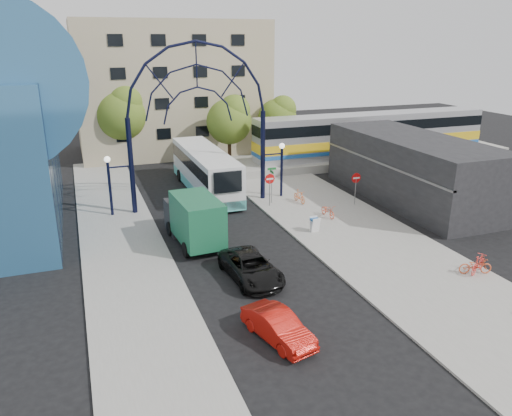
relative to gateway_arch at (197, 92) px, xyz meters
name	(u,v)px	position (x,y,z in m)	size (l,w,h in m)	color
ground	(269,287)	(0.00, -14.00, -8.56)	(120.00, 120.00, 0.00)	black
sidewalk_east	(362,238)	(8.00, -10.00, -8.50)	(8.00, 56.00, 0.12)	gray
plaza_west	(127,259)	(-6.50, -8.00, -8.50)	(5.00, 50.00, 0.12)	gray
gateway_arch	(197,92)	(0.00, 0.00, 0.00)	(13.64, 0.44, 12.10)	black
stop_sign	(270,182)	(4.80, -2.00, -6.56)	(0.80, 0.07, 2.50)	slate
do_not_enter_sign	(356,181)	(11.00, -4.00, -6.58)	(0.76, 0.07, 2.48)	slate
street_name_sign	(272,178)	(5.20, -1.40, -6.43)	(0.70, 0.70, 2.80)	slate
sandwich_board	(315,223)	(5.60, -8.02, -7.81)	(0.55, 0.61, 0.99)	white
commercial_block_east	(412,169)	(16.00, -4.00, -6.06)	(6.00, 16.00, 5.00)	black
apartment_block	(170,87)	(2.00, 20.97, -1.55)	(20.00, 12.10, 14.00)	tan
train_platform	(370,158)	(20.00, 8.00, -8.16)	(32.00, 5.00, 0.80)	gray
train_car	(372,134)	(20.00, 8.00, -5.66)	(25.10, 3.05, 4.20)	#B7B7BC
tree_north_a	(230,119)	(6.12, 11.93, -3.95)	(4.48, 4.48, 7.00)	#382314
tree_north_b	(122,112)	(-3.88, 15.93, -3.29)	(5.12, 5.12, 8.00)	#382314
tree_north_c	(279,116)	(12.12, 13.93, -4.28)	(4.16, 4.16, 6.50)	#382314
city_bus	(205,170)	(1.30, 3.66, -6.73)	(3.05, 12.77, 3.50)	silver
green_truck	(193,219)	(-2.20, -6.78, -6.98)	(2.74, 6.39, 3.16)	black
black_suv	(251,267)	(-0.54, -12.79, -7.88)	(2.26, 4.89, 1.36)	black
red_sedan	(278,327)	(-1.37, -18.50, -7.92)	(1.34, 3.85, 1.27)	#AF120A
bike_near_a	(328,211)	(7.78, -5.75, -7.99)	(0.60, 1.71, 0.90)	#F05430
bike_near_b	(299,196)	(7.26, -2.05, -7.95)	(0.46, 1.62, 0.97)	orange
bike_far_a	(475,266)	(10.94, -16.56, -7.97)	(0.62, 1.78, 0.93)	#CB4E28
bike_far_b	(478,264)	(11.18, -16.52, -7.92)	(0.49, 1.73, 1.04)	red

